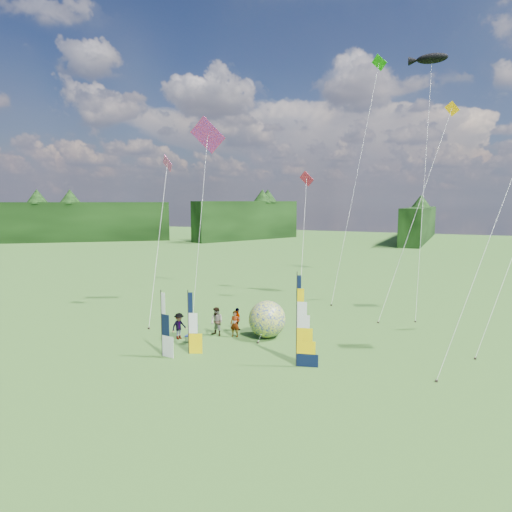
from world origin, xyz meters
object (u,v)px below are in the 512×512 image
at_px(side_banner_left, 188,323).
at_px(spectator_b, 217,322).
at_px(spectator_a, 235,324).
at_px(kite_whale, 425,165).
at_px(feather_banner_main, 297,321).
at_px(side_banner_far, 162,324).
at_px(spectator_c, 179,326).
at_px(spectator_d, 237,319).
at_px(camp_chair, 191,334).
at_px(bol_inflatable, 267,319).

bearing_deg(side_banner_left, spectator_b, 72.53).
relative_size(spectator_a, spectator_b, 0.91).
bearing_deg(kite_whale, spectator_b, -134.61).
distance_m(feather_banner_main, side_banner_left, 6.23).
relative_size(side_banner_far, spectator_c, 2.18).
height_order(spectator_d, kite_whale, kite_whale).
height_order(side_banner_far, spectator_b, side_banner_far).
distance_m(feather_banner_main, camp_chair, 7.35).
distance_m(side_banner_left, spectator_b, 3.78).
bearing_deg(side_banner_far, kite_whale, 67.45).
bearing_deg(spectator_d, camp_chair, 110.79).
bearing_deg(side_banner_left, feather_banner_main, -15.72).
height_order(side_banner_left, spectator_b, side_banner_left).
height_order(spectator_a, spectator_b, spectator_b).
bearing_deg(spectator_b, bol_inflatable, 31.18).
distance_m(side_banner_left, kite_whale, 23.43).
relative_size(spectator_b, spectator_d, 1.22).
bearing_deg(side_banner_far, spectator_c, 115.78).
relative_size(bol_inflatable, spectator_a, 1.40).
bearing_deg(spectator_b, kite_whale, 66.29).
xyz_separation_m(spectator_b, spectator_d, (0.62, 1.66, -0.16)).
bearing_deg(spectator_a, spectator_d, 102.20).
distance_m(bol_inflatable, spectator_d, 2.54).
height_order(spectator_a, camp_chair, spectator_a).
bearing_deg(spectator_c, spectator_b, -29.99).
xyz_separation_m(feather_banner_main, camp_chair, (-7.05, 0.95, -1.84)).
bearing_deg(bol_inflatable, feather_banner_main, -49.89).
bearing_deg(bol_inflatable, spectator_b, -161.23).
distance_m(feather_banner_main, spectator_a, 6.41).
bearing_deg(spectator_d, side_banner_left, 125.49).
distance_m(spectator_c, kite_whale, 23.30).
xyz_separation_m(feather_banner_main, kite_whale, (4.40, 17.87, 9.04)).
distance_m(spectator_b, spectator_c, 2.39).
height_order(spectator_b, camp_chair, spectator_b).
height_order(bol_inflatable, spectator_b, bol_inflatable).
bearing_deg(feather_banner_main, kite_whale, 62.18).
xyz_separation_m(side_banner_left, camp_chair, (-0.89, 1.63, -1.19)).
distance_m(feather_banner_main, bol_inflatable, 5.42).
height_order(spectator_c, spectator_d, spectator_c).
distance_m(spectator_a, spectator_c, 3.49).
bearing_deg(spectator_a, bol_inflatable, 12.66).
bearing_deg(side_banner_left, spectator_c, 112.78).
distance_m(side_banner_far, spectator_a, 5.37).
height_order(side_banner_far, spectator_d, side_banner_far).
distance_m(camp_chair, kite_whale, 23.14).
relative_size(spectator_b, kite_whale, 0.08).
bearing_deg(camp_chair, side_banner_left, -67.07).
xyz_separation_m(spectator_a, camp_chair, (-1.77, -2.32, -0.27)).
distance_m(side_banner_far, spectator_c, 3.32).
bearing_deg(spectator_a, kite_whale, 47.06).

